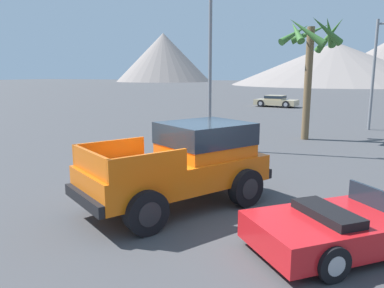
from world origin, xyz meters
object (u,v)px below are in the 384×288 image
at_px(parked_car_tan, 276,101).
at_px(street_lamp_post, 210,24).
at_px(orange_pickup_truck, 187,159).
at_px(palm_tree_tall, 312,48).
at_px(red_convertible_car, 357,225).

height_order(parked_car_tan, street_lamp_post, street_lamp_post).
relative_size(orange_pickup_truck, palm_tree_tall, 0.87).
xyz_separation_m(red_convertible_car, street_lamp_post, (-5.77, 7.51, 4.77)).
distance_m(orange_pickup_truck, red_convertible_car, 4.06).
bearing_deg(red_convertible_car, street_lamp_post, 174.33).
distance_m(orange_pickup_truck, palm_tree_tall, 11.50).
bearing_deg(street_lamp_post, orange_pickup_truck, -74.11).
bearing_deg(red_convertible_car, parked_car_tan, 150.32).
height_order(street_lamp_post, palm_tree_tall, street_lamp_post).
height_order(red_convertible_car, palm_tree_tall, palm_tree_tall).
distance_m(orange_pickup_truck, parked_car_tan, 28.84).
height_order(orange_pickup_truck, street_lamp_post, street_lamp_post).
bearing_deg(parked_car_tan, palm_tree_tall, 23.85).
relative_size(parked_car_tan, palm_tree_tall, 0.72).
xyz_separation_m(red_convertible_car, palm_tree_tall, (-2.20, 11.80, 3.99)).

